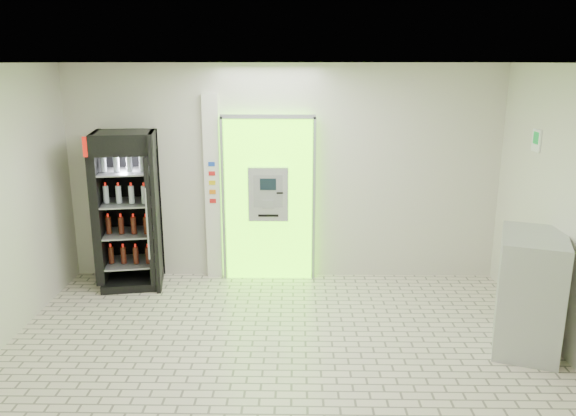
{
  "coord_description": "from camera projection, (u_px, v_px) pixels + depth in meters",
  "views": [
    {
      "loc": [
        0.19,
        -5.17,
        3.02
      ],
      "look_at": [
        0.09,
        1.2,
        1.35
      ],
      "focal_mm": 35.0,
      "sensor_mm": 36.0,
      "label": 1
    }
  ],
  "objects": [
    {
      "name": "ground",
      "position": [
        278.0,
        364.0,
        5.77
      ],
      "size": [
        6.0,
        6.0,
        0.0
      ],
      "primitive_type": "plane",
      "color": "beige",
      "rests_on": "ground"
    },
    {
      "name": "room_shell",
      "position": [
        277.0,
        189.0,
        5.3
      ],
      "size": [
        6.0,
        6.0,
        6.0
      ],
      "color": "beige",
      "rests_on": "ground"
    },
    {
      "name": "atm_assembly",
      "position": [
        269.0,
        198.0,
        7.81
      ],
      "size": [
        1.3,
        0.24,
        2.33
      ],
      "color": "#62FB0C",
      "rests_on": "ground"
    },
    {
      "name": "pillar",
      "position": [
        213.0,
        188.0,
        7.82
      ],
      "size": [
        0.22,
        0.11,
        2.6
      ],
      "color": "silver",
      "rests_on": "ground"
    },
    {
      "name": "beverage_cooler",
      "position": [
        129.0,
        213.0,
        7.62
      ],
      "size": [
        0.91,
        0.86,
        2.12
      ],
      "rotation": [
        0.0,
        0.0,
        0.18
      ],
      "color": "black",
      "rests_on": "ground"
    },
    {
      "name": "steel_cabinet",
      "position": [
        529.0,
        292.0,
        5.97
      ],
      "size": [
        0.94,
        1.11,
        1.27
      ],
      "rotation": [
        0.0,
        0.0,
        -0.34
      ],
      "color": "#AAADB2",
      "rests_on": "ground"
    },
    {
      "name": "exit_sign",
      "position": [
        537.0,
        140.0,
        6.54
      ],
      "size": [
        0.02,
        0.22,
        0.26
      ],
      "color": "white",
      "rests_on": "room_shell"
    }
  ]
}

